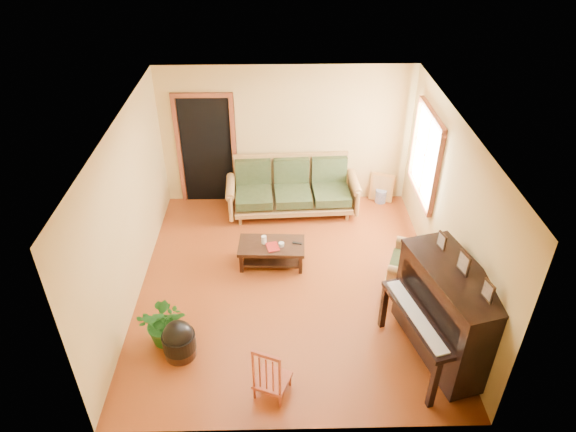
{
  "coord_description": "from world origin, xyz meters",
  "views": [
    {
      "loc": [
        -0.15,
        -5.99,
        5.23
      ],
      "look_at": [
        -0.01,
        0.2,
        1.1
      ],
      "focal_mm": 32.0,
      "sensor_mm": 36.0,
      "label": 1
    }
  ],
  "objects_px": {
    "coffee_table": "(272,254)",
    "potted_plant": "(165,322)",
    "armchair": "(412,261)",
    "ceramic_crock": "(381,196)",
    "footstool": "(179,343)",
    "red_chair": "(272,369)",
    "piano": "(447,315)",
    "sofa": "(293,188)"
  },
  "relations": [
    {
      "from": "piano",
      "to": "red_chair",
      "type": "relative_size",
      "value": 1.9
    },
    {
      "from": "piano",
      "to": "ceramic_crock",
      "type": "distance_m",
      "value": 3.79
    },
    {
      "from": "armchair",
      "to": "ceramic_crock",
      "type": "distance_m",
      "value": 2.34
    },
    {
      "from": "sofa",
      "to": "footstool",
      "type": "bearing_deg",
      "value": -117.59
    },
    {
      "from": "piano",
      "to": "potted_plant",
      "type": "xyz_separation_m",
      "value": [
        -3.58,
        0.3,
        -0.34
      ]
    },
    {
      "from": "piano",
      "to": "red_chair",
      "type": "xyz_separation_m",
      "value": [
        -2.17,
        -0.54,
        -0.28
      ]
    },
    {
      "from": "sofa",
      "to": "footstool",
      "type": "relative_size",
      "value": 5.44
    },
    {
      "from": "armchair",
      "to": "potted_plant",
      "type": "bearing_deg",
      "value": -141.21
    },
    {
      "from": "sofa",
      "to": "footstool",
      "type": "xyz_separation_m",
      "value": [
        -1.56,
        -3.38,
        -0.3
      ]
    },
    {
      "from": "armchair",
      "to": "coffee_table",
      "type": "bearing_deg",
      "value": -172.38
    },
    {
      "from": "potted_plant",
      "to": "ceramic_crock",
      "type": "bearing_deg",
      "value": 44.91
    },
    {
      "from": "armchair",
      "to": "potted_plant",
      "type": "height_order",
      "value": "armchair"
    },
    {
      "from": "sofa",
      "to": "armchair",
      "type": "xyz_separation_m",
      "value": [
        1.73,
        -2.02,
        -0.1
      ]
    },
    {
      "from": "armchair",
      "to": "ceramic_crock",
      "type": "relative_size",
      "value": 3.06
    },
    {
      "from": "sofa",
      "to": "piano",
      "type": "bearing_deg",
      "value": -65.09
    },
    {
      "from": "red_chair",
      "to": "ceramic_crock",
      "type": "xyz_separation_m",
      "value": [
        2.05,
        4.29,
        -0.28
      ]
    },
    {
      "from": "coffee_table",
      "to": "potted_plant",
      "type": "xyz_separation_m",
      "value": [
        -1.39,
        -1.62,
        0.16
      ]
    },
    {
      "from": "piano",
      "to": "ceramic_crock",
      "type": "height_order",
      "value": "piano"
    },
    {
      "from": "footstool",
      "to": "red_chair",
      "type": "distance_m",
      "value": 1.36
    },
    {
      "from": "red_chair",
      "to": "sofa",
      "type": "bearing_deg",
      "value": 107.39
    },
    {
      "from": "ceramic_crock",
      "to": "potted_plant",
      "type": "relative_size",
      "value": 0.37
    },
    {
      "from": "armchair",
      "to": "red_chair",
      "type": "xyz_separation_m",
      "value": [
        -2.09,
        -1.97,
        0.01
      ]
    },
    {
      "from": "coffee_table",
      "to": "potted_plant",
      "type": "bearing_deg",
      "value": -130.53
    },
    {
      "from": "armchair",
      "to": "ceramic_crock",
      "type": "height_order",
      "value": "armchair"
    },
    {
      "from": "sofa",
      "to": "ceramic_crock",
      "type": "bearing_deg",
      "value": 7.37
    },
    {
      "from": "footstool",
      "to": "red_chair",
      "type": "height_order",
      "value": "red_chair"
    },
    {
      "from": "piano",
      "to": "footstool",
      "type": "xyz_separation_m",
      "value": [
        -3.37,
        0.06,
        -0.48
      ]
    },
    {
      "from": "armchair",
      "to": "footstool",
      "type": "distance_m",
      "value": 3.56
    },
    {
      "from": "footstool",
      "to": "potted_plant",
      "type": "distance_m",
      "value": 0.35
    },
    {
      "from": "sofa",
      "to": "potted_plant",
      "type": "height_order",
      "value": "sofa"
    },
    {
      "from": "footstool",
      "to": "potted_plant",
      "type": "bearing_deg",
      "value": 131.07
    },
    {
      "from": "sofa",
      "to": "potted_plant",
      "type": "bearing_deg",
      "value": -122.26
    },
    {
      "from": "sofa",
      "to": "ceramic_crock",
      "type": "relative_size",
      "value": 8.95
    },
    {
      "from": "armchair",
      "to": "red_chair",
      "type": "distance_m",
      "value": 2.87
    },
    {
      "from": "piano",
      "to": "sofa",
      "type": "bearing_deg",
      "value": 102.91
    },
    {
      "from": "armchair",
      "to": "red_chair",
      "type": "height_order",
      "value": "red_chair"
    },
    {
      "from": "sofa",
      "to": "piano",
      "type": "relative_size",
      "value": 1.5
    },
    {
      "from": "sofa",
      "to": "armchair",
      "type": "height_order",
      "value": "sofa"
    },
    {
      "from": "sofa",
      "to": "footstool",
      "type": "distance_m",
      "value": 3.74
    },
    {
      "from": "coffee_table",
      "to": "red_chair",
      "type": "relative_size",
      "value": 1.27
    },
    {
      "from": "piano",
      "to": "red_chair",
      "type": "height_order",
      "value": "piano"
    },
    {
      "from": "coffee_table",
      "to": "potted_plant",
      "type": "distance_m",
      "value": 2.14
    }
  ]
}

